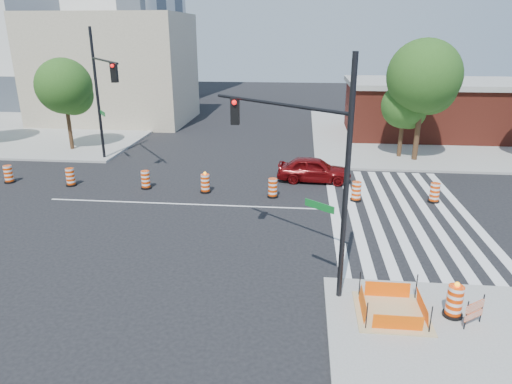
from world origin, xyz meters
TOP-DOWN VIEW (x-y plane):
  - ground at (0.00, 0.00)m, footprint 120.00×120.00m
  - sidewalk_ne at (18.00, 18.00)m, footprint 22.00×22.00m
  - sidewalk_nw at (-18.00, 18.00)m, footprint 22.00×22.00m
  - crosswalk_east at (10.95, 0.00)m, footprint 6.75×13.50m
  - lane_centerline at (0.00, 0.00)m, footprint 14.00×0.12m
  - excavation_pit at (9.00, -9.00)m, footprint 2.20×2.20m
  - brick_storefront at (18.00, 18.00)m, footprint 16.50×8.50m
  - beige_midrise at (-12.00, 22.00)m, footprint 14.00×10.00m
  - red_coupe at (6.85, 4.49)m, footprint 4.38×1.94m
  - signal_pole_se at (6.19, -7.11)m, footprint 4.63×3.78m
  - signal_pole_nw at (-6.49, 6.54)m, footprint 3.87×5.35m
  - pit_drum at (10.83, -8.94)m, footprint 0.60×0.60m
  - barricade at (11.26, -9.39)m, footprint 0.68×0.50m
  - tree_north_b at (-10.85, 10.11)m, footprint 3.93×3.93m
  - tree_north_c at (12.90, 10.40)m, footprint 3.10×3.05m
  - tree_north_d at (13.79, 9.63)m, footprint 4.73×4.73m
  - median_drum_0 at (-10.93, 2.44)m, footprint 0.60×0.60m
  - median_drum_1 at (-7.05, 2.27)m, footprint 0.60×0.60m
  - median_drum_2 at (-2.60, 2.22)m, footprint 0.60×0.60m
  - median_drum_3 at (0.87, 1.92)m, footprint 0.60×0.60m
  - median_drum_4 at (4.61, 1.53)m, footprint 0.60×0.60m
  - median_drum_5 at (8.98, 1.41)m, footprint 0.60×0.60m
  - median_drum_6 at (12.99, 1.61)m, footprint 0.60×0.60m

SIDE VIEW (x-z plane):
  - ground at x=0.00m, z-range 0.00..0.00m
  - lane_centerline at x=0.00m, z-range 0.00..0.01m
  - crosswalk_east at x=10.95m, z-range 0.00..0.01m
  - sidewalk_ne at x=18.00m, z-range 0.00..0.15m
  - sidewalk_nw at x=-18.00m, z-range 0.00..0.15m
  - excavation_pit at x=9.00m, z-range -0.23..0.67m
  - median_drum_0 at x=-10.93m, z-range -0.03..0.99m
  - median_drum_1 at x=-7.05m, z-range -0.03..0.99m
  - median_drum_2 at x=-2.60m, z-range -0.03..0.99m
  - median_drum_4 at x=4.61m, z-range -0.03..0.99m
  - median_drum_5 at x=8.98m, z-range -0.03..0.99m
  - median_drum_6 at x=12.99m, z-range -0.03..0.99m
  - median_drum_3 at x=0.87m, z-range -0.10..1.08m
  - pit_drum at x=10.83m, z-range 0.05..1.22m
  - barricade at x=11.26m, z-range 0.20..1.14m
  - red_coupe at x=6.85m, z-range 0.00..1.46m
  - brick_storefront at x=18.00m, z-range 0.02..4.62m
  - tree_north_c at x=12.90m, z-range 0.88..6.06m
  - tree_north_b at x=-10.85m, z-range 1.15..7.83m
  - signal_pole_se at x=6.19m, z-range 0.88..8.61m
  - beige_midrise at x=-12.00m, z-range 0.00..10.00m
  - signal_pole_nw at x=-6.49m, z-range 0.96..9.50m
  - tree_north_d at x=13.79m, z-range 1.38..9.43m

